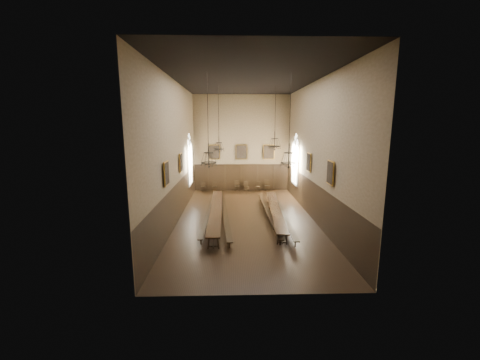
{
  "coord_description": "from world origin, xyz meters",
  "views": [
    {
      "loc": [
        -0.91,
        -18.94,
        6.22
      ],
      "look_at": [
        -0.34,
        1.5,
        2.39
      ],
      "focal_mm": 22.0,
      "sensor_mm": 36.0,
      "label": 1
    }
  ],
  "objects_px": {
    "bench_right_inner": "(268,214)",
    "chair_3": "(237,188)",
    "chair_1": "(215,188)",
    "chair_5": "(258,188)",
    "chair_4": "(246,188)",
    "chandelier_front_left": "(209,157)",
    "chair_0": "(204,188)",
    "chandelier_front_right": "(289,157)",
    "table_left": "(216,214)",
    "chandelier_back_right": "(275,142)",
    "bench_left_inner": "(225,214)",
    "chair_6": "(267,188)",
    "table_right": "(275,214)",
    "bench_right_outer": "(282,214)",
    "bench_left_outer": "(208,215)",
    "chandelier_back_left": "(219,144)"
  },
  "relations": [
    {
      "from": "chair_3",
      "to": "chandelier_front_right",
      "type": "relative_size",
      "value": 0.19
    },
    {
      "from": "bench_right_inner",
      "to": "chandelier_front_right",
      "type": "bearing_deg",
      "value": -72.74
    },
    {
      "from": "bench_left_inner",
      "to": "table_left",
      "type": "bearing_deg",
      "value": -152.9
    },
    {
      "from": "table_left",
      "to": "chandelier_front_right",
      "type": "bearing_deg",
      "value": -27.8
    },
    {
      "from": "table_right",
      "to": "chair_3",
      "type": "relative_size",
      "value": 9.78
    },
    {
      "from": "table_left",
      "to": "bench_left_outer",
      "type": "distance_m",
      "value": 0.63
    },
    {
      "from": "chair_0",
      "to": "chandelier_front_left",
      "type": "relative_size",
      "value": 0.18
    },
    {
      "from": "chair_6",
      "to": "chandelier_front_left",
      "type": "height_order",
      "value": "chandelier_front_left"
    },
    {
      "from": "table_left",
      "to": "chair_1",
      "type": "height_order",
      "value": "chair_1"
    },
    {
      "from": "chair_0",
      "to": "chandelier_front_right",
      "type": "distance_m",
      "value": 13.07
    },
    {
      "from": "bench_left_inner",
      "to": "chair_3",
      "type": "relative_size",
      "value": 10.96
    },
    {
      "from": "chair_6",
      "to": "chandelier_back_right",
      "type": "height_order",
      "value": "chandelier_back_right"
    },
    {
      "from": "table_right",
      "to": "bench_left_inner",
      "type": "height_order",
      "value": "table_right"
    },
    {
      "from": "chair_1",
      "to": "chair_5",
      "type": "bearing_deg",
      "value": -2.71
    },
    {
      "from": "bench_right_inner",
      "to": "chandelier_back_left",
      "type": "relative_size",
      "value": 2.12
    },
    {
      "from": "table_right",
      "to": "chair_6",
      "type": "relative_size",
      "value": 9.22
    },
    {
      "from": "chair_0",
      "to": "chair_5",
      "type": "distance_m",
      "value": 5.17
    },
    {
      "from": "chair_4",
      "to": "chandelier_front_left",
      "type": "distance_m",
      "value": 12.13
    },
    {
      "from": "bench_left_inner",
      "to": "chair_0",
      "type": "relative_size",
      "value": 11.55
    },
    {
      "from": "chandelier_front_right",
      "to": "chair_0",
      "type": "bearing_deg",
      "value": 118.6
    },
    {
      "from": "table_right",
      "to": "chair_5",
      "type": "bearing_deg",
      "value": 92.81
    },
    {
      "from": "bench_right_outer",
      "to": "chair_3",
      "type": "distance_m",
      "value": 8.93
    },
    {
      "from": "chair_1",
      "to": "chandelier_back_right",
      "type": "height_order",
      "value": "chandelier_back_right"
    },
    {
      "from": "table_left",
      "to": "chair_4",
      "type": "bearing_deg",
      "value": 74.22
    },
    {
      "from": "bench_left_inner",
      "to": "chandelier_back_right",
      "type": "distance_m",
      "value": 6.54
    },
    {
      "from": "bench_right_inner",
      "to": "chair_6",
      "type": "xyz_separation_m",
      "value": [
        0.92,
        8.39,
        0.03
      ]
    },
    {
      "from": "bench_left_inner",
      "to": "chair_6",
      "type": "relative_size",
      "value": 10.33
    },
    {
      "from": "bench_left_outer",
      "to": "chair_3",
      "type": "distance_m",
      "value": 8.72
    },
    {
      "from": "bench_right_inner",
      "to": "chair_3",
      "type": "distance_m",
      "value": 8.68
    },
    {
      "from": "chair_3",
      "to": "chandelier_front_left",
      "type": "height_order",
      "value": "chandelier_front_left"
    },
    {
      "from": "chair_0",
      "to": "chair_4",
      "type": "xyz_separation_m",
      "value": [
        4.08,
        0.01,
        0.0
      ]
    },
    {
      "from": "chair_3",
      "to": "chandelier_back_right",
      "type": "relative_size",
      "value": 0.22
    },
    {
      "from": "table_left",
      "to": "bench_right_inner",
      "type": "bearing_deg",
      "value": 4.1
    },
    {
      "from": "chair_3",
      "to": "chair_6",
      "type": "relative_size",
      "value": 0.94
    },
    {
      "from": "chair_5",
      "to": "table_left",
      "type": "bearing_deg",
      "value": -97.82
    },
    {
      "from": "table_left",
      "to": "chandelier_front_left",
      "type": "xyz_separation_m",
      "value": [
        -0.24,
        -2.45,
        4.06
      ]
    },
    {
      "from": "bench_left_inner",
      "to": "bench_right_inner",
      "type": "bearing_deg",
      "value": -0.87
    },
    {
      "from": "chair_1",
      "to": "chair_6",
      "type": "distance_m",
      "value": 5.03
    },
    {
      "from": "chair_3",
      "to": "chair_4",
      "type": "distance_m",
      "value": 0.89
    },
    {
      "from": "bench_left_outer",
      "to": "bench_left_inner",
      "type": "xyz_separation_m",
      "value": [
        1.14,
        0.05,
        0.03
      ]
    },
    {
      "from": "bench_right_inner",
      "to": "chair_1",
      "type": "xyz_separation_m",
      "value": [
        -4.12,
        8.39,
        -0.01
      ]
    },
    {
      "from": "chandelier_back_left",
      "to": "table_left",
      "type": "bearing_deg",
      "value": -92.03
    },
    {
      "from": "chair_1",
      "to": "chair_4",
      "type": "bearing_deg",
      "value": -3.46
    },
    {
      "from": "table_left",
      "to": "chair_6",
      "type": "relative_size",
      "value": 10.07
    },
    {
      "from": "chair_6",
      "to": "bench_right_inner",
      "type": "bearing_deg",
      "value": -93.61
    },
    {
      "from": "chair_1",
      "to": "bench_right_inner",
      "type": "bearing_deg",
      "value": -66.99
    },
    {
      "from": "table_left",
      "to": "chandelier_back_right",
      "type": "height_order",
      "value": "chandelier_back_right"
    },
    {
      "from": "bench_right_inner",
      "to": "chair_5",
      "type": "bearing_deg",
      "value": 89.89
    },
    {
      "from": "chair_5",
      "to": "chandelier_back_right",
      "type": "bearing_deg",
      "value": -68.33
    },
    {
      "from": "bench_right_outer",
      "to": "chair_5",
      "type": "relative_size",
      "value": 11.92
    }
  ]
}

